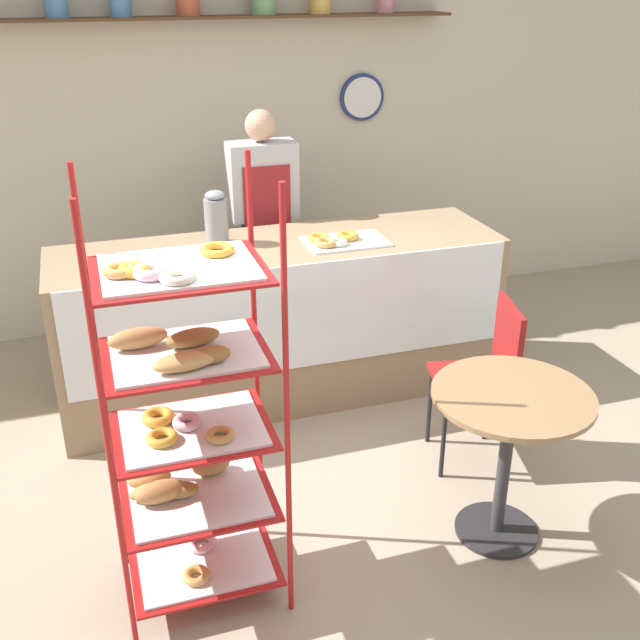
{
  "coord_description": "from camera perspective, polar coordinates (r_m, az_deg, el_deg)",
  "views": [
    {
      "loc": [
        -1.03,
        -2.77,
        2.37
      ],
      "look_at": [
        0.0,
        0.41,
        0.82
      ],
      "focal_mm": 42.0,
      "sensor_mm": 36.0,
      "label": 1
    }
  ],
  "objects": [
    {
      "name": "ground_plane",
      "position": [
        3.79,
        1.97,
        -13.85
      ],
      "size": [
        14.0,
        14.0,
        0.0
      ],
      "primitive_type": "plane",
      "color": "gray"
    },
    {
      "name": "back_wall",
      "position": [
        5.43,
        -6.88,
        14.13
      ],
      "size": [
        10.0,
        0.3,
        2.7
      ],
      "color": "beige",
      "rests_on": "ground_plane"
    },
    {
      "name": "display_counter",
      "position": [
        4.49,
        -2.98,
        0.02
      ],
      "size": [
        2.6,
        0.73,
        0.96
      ],
      "color": "#937A5B",
      "rests_on": "ground_plane"
    },
    {
      "name": "pastry_rack",
      "position": [
        2.92,
        -10.15,
        -7.71
      ],
      "size": [
        0.65,
        0.5,
        1.78
      ],
      "color": "#A51919",
      "rests_on": "ground_plane"
    },
    {
      "name": "person_worker",
      "position": [
        4.91,
        -4.3,
        7.18
      ],
      "size": [
        0.43,
        0.23,
        1.62
      ],
      "color": "#282833",
      "rests_on": "ground_plane"
    },
    {
      "name": "cafe_table",
      "position": [
        3.4,
        14.17,
        -8.12
      ],
      "size": [
        0.7,
        0.7,
        0.75
      ],
      "color": "#262628",
      "rests_on": "ground_plane"
    },
    {
      "name": "cafe_chair",
      "position": [
        3.92,
        12.67,
        -3.47
      ],
      "size": [
        0.46,
        0.46,
        0.89
      ],
      "rotation": [
        0.0,
        0.0,
        4.48
      ],
      "color": "black",
      "rests_on": "ground_plane"
    },
    {
      "name": "coffee_carafe",
      "position": [
        4.31,
        -7.91,
        7.72
      ],
      "size": [
        0.13,
        0.13,
        0.31
      ],
      "color": "gray",
      "rests_on": "display_counter"
    },
    {
      "name": "donut_tray_counter",
      "position": [
        4.3,
        1.44,
        6.08
      ],
      "size": [
        0.47,
        0.31,
        0.05
      ],
      "color": "silver",
      "rests_on": "display_counter"
    }
  ]
}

